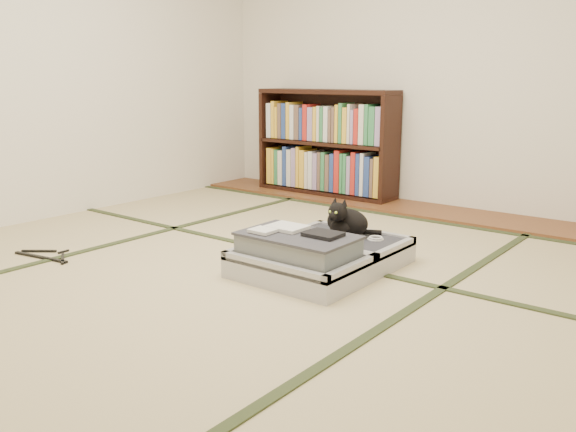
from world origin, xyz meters
The scene contains 8 objects.
floor centered at (0.00, 0.00, 0.00)m, with size 4.50×4.50×0.00m, color tan.
wood_strip centered at (0.00, 2.00, 0.01)m, with size 4.00×0.50×0.02m, color brown.
tatami_borders centered at (0.00, 0.49, 0.00)m, with size 4.00×4.50×0.01m.
bookcase centered at (-0.87, 2.07, 0.45)m, with size 1.31×0.30×0.92m.
suitcase centered at (0.34, 0.25, 0.09)m, with size 0.68×0.90×0.27m.
cat centered at (0.32, 0.54, 0.22)m, with size 0.30×0.30×0.24m.
cable_coil centered at (0.50, 0.58, 0.14)m, with size 0.09×0.09×0.02m.
hanger centered at (-1.08, -0.53, 0.01)m, with size 0.44×0.23×0.01m.
Camera 1 is at (2.17, -2.36, 1.04)m, focal length 38.00 mm.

